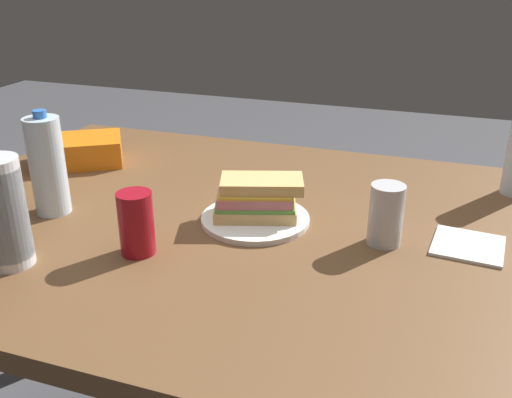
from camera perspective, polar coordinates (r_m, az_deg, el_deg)
dining_table at (r=1.26m, az=-1.91°, el=-5.80°), size 1.43×1.04×0.76m
paper_plate at (r=1.20m, az=0.00°, el=-1.92°), size 0.23×0.23×0.01m
sandwich at (r=1.19m, az=0.18°, el=0.16°), size 0.20×0.15×0.08m
soda_can_red at (r=1.08m, az=-11.89°, el=-2.38°), size 0.07×0.07×0.12m
chip_bag at (r=1.60m, az=-17.47°, el=4.63°), size 0.27×0.25×0.07m
plastic_cup_stack at (r=1.10m, az=-24.02°, el=-1.28°), size 0.08×0.08×0.20m
water_bottle_spare at (r=1.29m, az=-20.14°, el=3.14°), size 0.07×0.07×0.23m
soda_can_silver at (r=1.12m, az=12.87°, el=-1.55°), size 0.07×0.07×0.12m
paper_napkin at (r=1.17m, az=20.46°, el=-4.39°), size 0.14×0.14×0.01m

